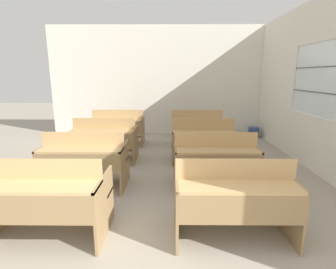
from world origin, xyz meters
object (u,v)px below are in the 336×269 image
(bench_second_right, at_px, (215,160))
(bench_third_right, at_px, (203,140))
(bench_back_left, at_px, (118,127))
(wastepaper_bin, at_px, (254,132))
(bench_second_left, at_px, (85,159))
(bench_front_left, at_px, (46,198))
(bench_front_right, at_px, (234,198))
(bench_back_right, at_px, (197,127))
(bench_third_left, at_px, (105,139))

(bench_second_right, height_order, bench_third_right, same)
(bench_back_left, height_order, wastepaper_bin, bench_back_left)
(wastepaper_bin, bearing_deg, bench_second_right, -116.11)
(bench_second_left, distance_m, wastepaper_bin, 4.96)
(bench_front_left, height_order, bench_front_right, same)
(bench_front_left, distance_m, bench_second_left, 1.28)
(bench_front_right, height_order, bench_back_right, same)
(bench_second_right, bearing_deg, bench_front_right, -90.51)
(bench_third_right, height_order, wastepaper_bin, bench_third_right)
(bench_front_left, bearing_deg, bench_back_left, 89.72)
(bench_front_left, bearing_deg, bench_third_right, 52.32)
(bench_third_left, bearing_deg, bench_second_right, -32.90)
(bench_front_right, height_order, bench_third_right, same)
(bench_third_right, relative_size, bench_back_right, 1.00)
(bench_third_left, xyz_separation_m, bench_back_left, (0.02, 1.25, 0.00))
(bench_third_right, bearing_deg, bench_second_left, -147.38)
(bench_second_right, bearing_deg, bench_third_right, 91.55)
(bench_back_left, xyz_separation_m, bench_back_right, (1.94, -0.02, 0.00))
(bench_third_left, xyz_separation_m, bench_back_right, (1.96, 1.23, 0.00))
(bench_second_right, relative_size, bench_third_right, 1.00)
(bench_third_left, distance_m, bench_third_right, 1.95)
(bench_second_left, height_order, bench_second_right, same)
(bench_front_right, bearing_deg, bench_back_left, 117.38)
(bench_front_right, height_order, bench_back_left, same)
(bench_second_right, xyz_separation_m, bench_back_right, (-0.03, 2.51, 0.00))
(bench_front_left, distance_m, bench_third_left, 2.55)
(bench_back_left, bearing_deg, bench_back_right, -0.58)
(bench_front_left, relative_size, bench_second_left, 1.00)
(bench_third_left, xyz_separation_m, wastepaper_bin, (3.64, 2.08, -0.31))
(bench_third_right, relative_size, wastepaper_bin, 4.10)
(bench_second_right, xyz_separation_m, bench_third_right, (-0.03, 1.26, 0.00))
(bench_second_left, bearing_deg, bench_third_right, 32.62)
(bench_second_right, xyz_separation_m, bench_third_left, (-1.99, 1.28, 0.00))
(bench_back_left, bearing_deg, wastepaper_bin, 13.01)
(bench_third_right, bearing_deg, bench_third_left, 179.34)
(bench_second_right, height_order, bench_back_left, same)
(bench_third_left, bearing_deg, bench_back_right, 32.07)
(bench_second_left, height_order, bench_back_left, same)
(bench_front_right, relative_size, bench_second_left, 1.00)
(bench_front_right, relative_size, bench_back_right, 1.00)
(bench_third_right, distance_m, bench_back_left, 2.31)
(bench_second_left, xyz_separation_m, bench_back_right, (1.96, 2.50, 0.00))
(bench_front_right, bearing_deg, bench_second_left, 147.46)
(bench_third_left, height_order, bench_back_left, same)
(bench_front_left, relative_size, bench_second_right, 1.00)
(bench_second_left, relative_size, bench_second_right, 1.00)
(wastepaper_bin, bearing_deg, bench_back_right, -152.96)
(bench_third_left, height_order, wastepaper_bin, bench_third_left)
(bench_back_left, relative_size, wastepaper_bin, 4.10)
(bench_front_left, bearing_deg, bench_second_left, 89.97)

